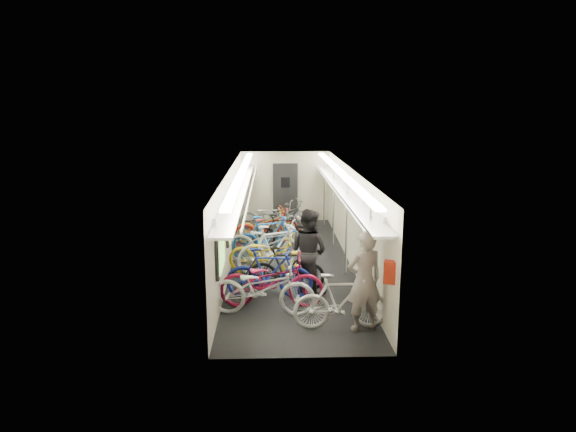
{
  "coord_description": "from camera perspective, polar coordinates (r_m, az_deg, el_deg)",
  "views": [
    {
      "loc": [
        -0.49,
        -12.48,
        3.93
      ],
      "look_at": [
        -0.06,
        0.38,
        1.15
      ],
      "focal_mm": 32.0,
      "sensor_mm": 36.0,
      "label": 1
    }
  ],
  "objects": [
    {
      "name": "bicycle_8",
      "position": [
        14.68,
        -2.42,
        -1.19
      ],
      "size": [
        2.15,
        1.4,
        1.07
      ],
      "primitive_type": "imported",
      "rotation": [
        0.0,
        0.0,
        1.94
      ],
      "color": "#A01B11",
      "rests_on": "ground"
    },
    {
      "name": "backpack",
      "position": [
        8.54,
        11.5,
        -6.15
      ],
      "size": [
        0.29,
        0.22,
        0.38
      ],
      "primitive_type": "cube",
      "rotation": [
        0.0,
        0.0,
        -0.36
      ],
      "color": "red",
      "rests_on": "passenger_near"
    },
    {
      "name": "train_car_shell",
      "position": [
        13.39,
        -1.34,
        2.41
      ],
      "size": [
        10.0,
        10.0,
        10.0
      ],
      "color": "black",
      "rests_on": "ground"
    },
    {
      "name": "bicycle_11",
      "position": [
        9.3,
        5.93,
        -9.41
      ],
      "size": [
        1.73,
        0.52,
        1.04
      ],
      "primitive_type": "imported",
      "rotation": [
        0.0,
        0.0,
        1.59
      ],
      "color": "#BCBCBF",
      "rests_on": "ground"
    },
    {
      "name": "bicycle_1",
      "position": [
        10.62,
        -2.1,
        -6.41
      ],
      "size": [
        1.84,
        0.67,
        1.08
      ],
      "primitive_type": "imported",
      "rotation": [
        0.0,
        0.0,
        1.48
      ],
      "color": "navy",
      "rests_on": "ground"
    },
    {
      "name": "bicycle_5",
      "position": [
        12.31,
        -1.48,
        -3.59
      ],
      "size": [
        1.99,
        1.3,
        1.17
      ],
      "primitive_type": "imported",
      "rotation": [
        0.0,
        0.0,
        2.0
      ],
      "color": "white",
      "rests_on": "ground"
    },
    {
      "name": "bicycle_6",
      "position": [
        12.83,
        -2.2,
        -2.98
      ],
      "size": [
        2.31,
        1.39,
        1.15
      ],
      "primitive_type": "imported",
      "rotation": [
        0.0,
        0.0,
        1.26
      ],
      "color": "#ACADB1",
      "rests_on": "ground"
    },
    {
      "name": "bicycle_0",
      "position": [
        9.84,
        -2.87,
        -8.02
      ],
      "size": [
        2.09,
        0.94,
        1.06
      ],
      "primitive_type": "imported",
      "rotation": [
        0.0,
        0.0,
        1.45
      ],
      "color": "#BBBCC1",
      "rests_on": "ground"
    },
    {
      "name": "bicycle_9",
      "position": [
        14.36,
        -0.64,
        -1.67
      ],
      "size": [
        1.67,
        0.63,
        0.98
      ],
      "primitive_type": "imported",
      "rotation": [
        0.0,
        0.0,
        1.68
      ],
      "color": "black",
      "rests_on": "ground"
    },
    {
      "name": "bicycle_14",
      "position": [
        16.23,
        -0.49,
        0.01
      ],
      "size": [
        2.04,
        1.16,
        1.02
      ],
      "primitive_type": "imported",
      "rotation": [
        0.0,
        0.0,
        1.84
      ],
      "color": "#5B5B5F",
      "rests_on": "ground"
    },
    {
      "name": "bicycle_2",
      "position": [
        10.19,
        -1.84,
        -7.23
      ],
      "size": [
        2.1,
        0.82,
        1.09
      ],
      "primitive_type": "imported",
      "rotation": [
        0.0,
        0.0,
        1.52
      ],
      "color": "maroon",
      "rests_on": "ground"
    },
    {
      "name": "passenger_mid",
      "position": [
        10.86,
        2.25,
        -3.94
      ],
      "size": [
        1.13,
        1.09,
        1.83
      ],
      "primitive_type": "imported",
      "rotation": [
        0.0,
        0.0,
        2.49
      ],
      "color": "black",
      "rests_on": "ground"
    },
    {
      "name": "bicycle_10",
      "position": [
        15.06,
        -2.54,
        -1.09
      ],
      "size": [
        1.91,
        1.07,
        0.95
      ],
      "primitive_type": "imported",
      "rotation": [
        0.0,
        0.0,
        1.83
      ],
      "color": "gold",
      "rests_on": "ground"
    },
    {
      "name": "bicycle_4",
      "position": [
        12.0,
        -2.21,
        -4.35
      ],
      "size": [
        2.08,
        1.28,
        1.03
      ],
      "primitive_type": "imported",
      "rotation": [
        0.0,
        0.0,
        1.24
      ],
      "color": "gold",
      "rests_on": "ground"
    },
    {
      "name": "bicycle_3",
      "position": [
        11.05,
        -0.18,
        -5.91
      ],
      "size": [
        1.68,
        0.56,
        1.0
      ],
      "primitive_type": "imported",
      "rotation": [
        0.0,
        0.0,
        1.51
      ],
      "color": "black",
      "rests_on": "ground"
    },
    {
      "name": "bicycle_12",
      "position": [
        15.69,
        -1.85,
        -0.25
      ],
      "size": [
        2.23,
        1.37,
        1.11
      ],
      "primitive_type": "imported",
      "rotation": [
        0.0,
        0.0,
        1.24
      ],
      "color": "slate",
      "rests_on": "ground"
    },
    {
      "name": "bicycle_7",
      "position": [
        13.32,
        -2.23,
        -2.38
      ],
      "size": [
        2.01,
        1.06,
        1.16
      ],
      "primitive_type": "imported",
      "rotation": [
        0.0,
        0.0,
        1.85
      ],
      "color": "#1A549D",
      "rests_on": "ground"
    },
    {
      "name": "passenger_near",
      "position": [
        9.17,
        8.46,
        -7.14
      ],
      "size": [
        0.77,
        0.63,
        1.83
      ],
      "primitive_type": "imported",
      "rotation": [
        0.0,
        0.0,
        3.46
      ],
      "color": "gray",
      "rests_on": "ground"
    }
  ]
}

